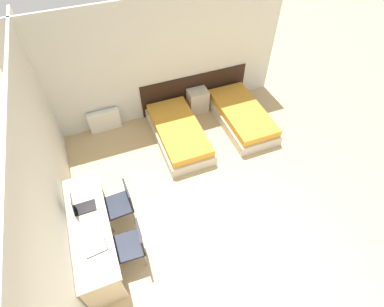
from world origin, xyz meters
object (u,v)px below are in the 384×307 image
bed_near_door (242,116)px  laptop (81,206)px  bed_near_window (179,133)px  chair_near_laptop (121,203)px  chair_near_notebook (132,244)px  nightstand (198,100)px

bed_near_door → laptop: laptop is taller
laptop → bed_near_door: bearing=23.4°
bed_near_window → bed_near_door: same height
chair_near_laptop → chair_near_notebook: size_ratio=1.00×
bed_near_window → laptop: 2.72m
bed_near_window → laptop: (-2.13, -1.56, 0.63)m
nightstand → chair_near_notebook: bearing=-127.3°
bed_near_door → nightstand: nightstand is taller
chair_near_notebook → nightstand: bearing=55.9°
bed_near_window → chair_near_notebook: chair_near_notebook is taller
chair_near_laptop → bed_near_window: bearing=40.6°
chair_near_notebook → laptop: 0.97m
laptop → nightstand: bearing=39.5°
bed_near_window → nightstand: nightstand is taller
nightstand → chair_near_laptop: chair_near_laptop is taller
nightstand → chair_near_laptop: bearing=-135.7°
bed_near_window → chair_near_notebook: 2.76m
bed_near_window → chair_near_laptop: chair_near_laptop is taller
bed_near_door → chair_near_notebook: chair_near_notebook is taller
chair_near_laptop → bed_near_door: bearing=22.6°
bed_near_door → nightstand: (-0.77, 0.80, 0.08)m
laptop → chair_near_laptop: bearing=8.5°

